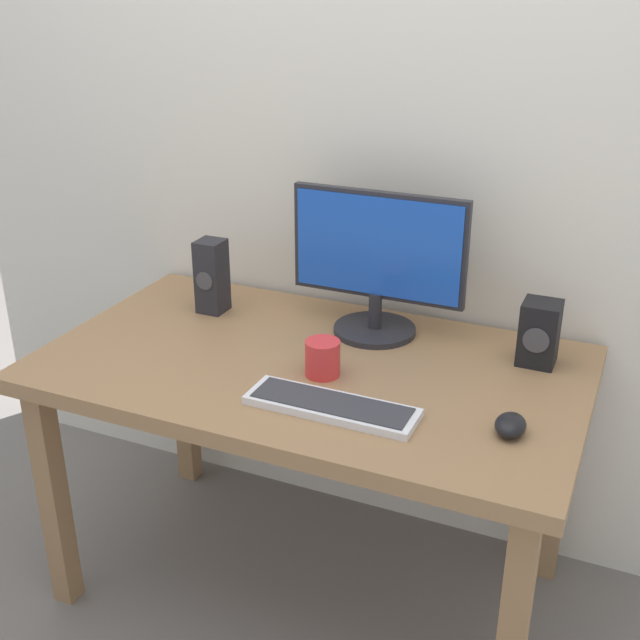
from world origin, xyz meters
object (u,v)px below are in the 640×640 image
at_px(mouse, 510,425).
at_px(monitor, 378,261).
at_px(speaker_left, 212,276).
at_px(keyboard_primary, 332,406).
at_px(desk, 311,390).
at_px(speaker_right, 539,333).
at_px(coffee_mug, 323,358).

bearing_deg(mouse, monitor, 137.27).
relative_size(mouse, speaker_left, 0.43).
height_order(monitor, keyboard_primary, monitor).
bearing_deg(keyboard_primary, mouse, 9.05).
height_order(keyboard_primary, mouse, mouse).
xyz_separation_m(monitor, mouse, (0.45, -0.38, -0.18)).
distance_m(keyboard_primary, mouse, 0.40).
distance_m(desk, monitor, 0.39).
bearing_deg(speaker_right, desk, -157.00).
xyz_separation_m(monitor, speaker_left, (-0.48, -0.05, -0.10)).
relative_size(monitor, speaker_right, 2.90).
bearing_deg(keyboard_primary, speaker_right, 48.20).
height_order(monitor, speaker_right, monitor).
bearing_deg(coffee_mug, speaker_right, 30.58).
xyz_separation_m(monitor, keyboard_primary, (0.06, -0.44, -0.19)).
xyz_separation_m(mouse, speaker_left, (-0.93, 0.33, 0.09)).
relative_size(monitor, keyboard_primary, 1.20).
distance_m(keyboard_primary, speaker_left, 0.67).
height_order(mouse, speaker_right, speaker_right).
bearing_deg(speaker_left, monitor, 6.31).
xyz_separation_m(desk, keyboard_primary, (0.15, -0.20, 0.09)).
bearing_deg(desk, mouse, -14.85).
height_order(desk, monitor, monitor).
height_order(keyboard_primary, speaker_left, speaker_left).
height_order(desk, keyboard_primary, keyboard_primary).
relative_size(mouse, speaker_right, 0.56).
bearing_deg(speaker_left, speaker_right, 2.35).
bearing_deg(coffee_mug, keyboard_primary, -59.76).
distance_m(keyboard_primary, speaker_right, 0.58).
distance_m(mouse, speaker_right, 0.37).
height_order(speaker_left, coffee_mug, speaker_left).
relative_size(desk, mouse, 14.98).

